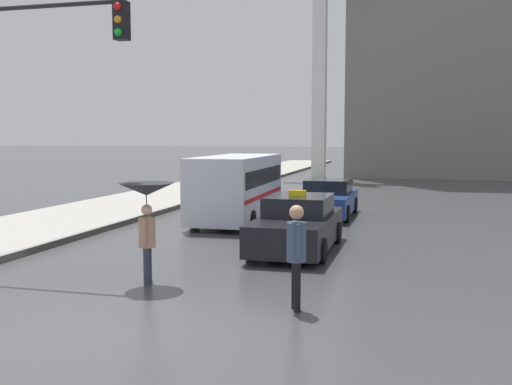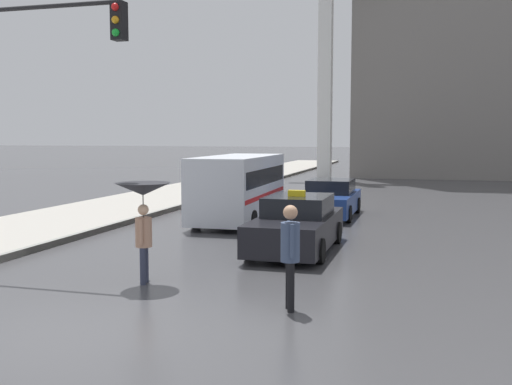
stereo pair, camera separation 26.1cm
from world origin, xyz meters
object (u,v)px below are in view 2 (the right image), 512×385
(traffic_light, at_px, (24,79))
(monument_cross, at_px, (326,11))
(sedan_red, at_px, (330,199))
(ambulance_van, at_px, (239,185))
(pedestrian_with_umbrella, at_px, (143,202))
(pedestrian_man, at_px, (290,247))
(taxi, at_px, (297,225))

(traffic_light, height_order, monument_cross, monument_cross)
(sedan_red, height_order, monument_cross, monument_cross)
(ambulance_van, relative_size, pedestrian_with_umbrella, 2.81)
(pedestrian_man, xyz_separation_m, traffic_light, (-6.47, 1.72, 3.15))
(pedestrian_man, bearing_deg, taxi, 169.37)
(ambulance_van, height_order, pedestrian_man, ambulance_van)
(sedan_red, xyz_separation_m, traffic_light, (-5.26, -10.40, 3.61))
(sedan_red, distance_m, ambulance_van, 3.64)
(ambulance_van, height_order, monument_cross, monument_cross)
(pedestrian_with_umbrella, bearing_deg, ambulance_van, -7.01)
(taxi, relative_size, sedan_red, 1.02)
(sedan_red, bearing_deg, traffic_light, 63.19)
(ambulance_van, bearing_deg, pedestrian_man, 110.94)
(taxi, bearing_deg, pedestrian_man, 100.81)
(sedan_red, relative_size, traffic_light, 0.72)
(pedestrian_man, bearing_deg, sedan_red, 164.26)
(monument_cross, bearing_deg, sedan_red, -79.92)
(pedestrian_with_umbrella, height_order, monument_cross, monument_cross)
(sedan_red, distance_m, pedestrian_with_umbrella, 11.33)
(taxi, xyz_separation_m, pedestrian_with_umbrella, (-2.25, -4.27, 1.01))
(ambulance_van, xyz_separation_m, monument_cross, (-0.55, 21.43, 10.17))
(traffic_light, bearing_deg, sedan_red, 63.19)
(sedan_red, xyz_separation_m, pedestrian_with_umbrella, (-2.05, -11.09, 1.04))
(ambulance_van, bearing_deg, monument_cross, -89.86)
(taxi, bearing_deg, sedan_red, -88.35)
(sedan_red, distance_m, pedestrian_man, 12.20)
(ambulance_van, bearing_deg, traffic_light, 72.71)
(sedan_red, height_order, traffic_light, traffic_light)
(ambulance_van, xyz_separation_m, traffic_light, (-2.37, -8.28, 2.98))
(taxi, relative_size, ambulance_van, 0.78)
(ambulance_van, bearing_deg, pedestrian_with_umbrella, 94.00)
(pedestrian_with_umbrella, bearing_deg, taxi, -40.06)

